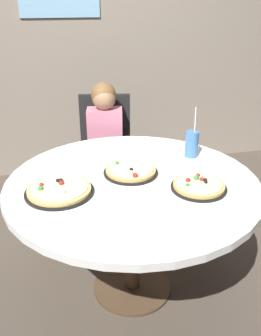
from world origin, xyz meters
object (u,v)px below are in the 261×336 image
Objects in this scene: dining_table at (133,194)px; chair_wooden at (106,149)px; pizza_pepperoni at (199,186)px; soda_cup at (192,144)px; diner_child at (106,163)px; pizza_veggie at (131,171)px; pizza_cheese at (59,190)px; plate_small at (92,148)px.

dining_table is 1.43× the size of chair_wooden.
soda_cup is (0.12, 0.40, 0.06)m from pizza_pepperoni.
diner_child reaches higher than chair_wooden.
pizza_veggie and pizza_cheese have the same top height.
chair_wooden is 0.58m from plate_small.
pizza_pepperoni is (0.32, -0.99, 0.28)m from diner_child.
soda_cup is 1.71× the size of plate_small.
pizza_cheese is (-0.41, -1.05, 0.24)m from chair_wooden.
pizza_pepperoni is (0.29, -1.17, 0.24)m from chair_wooden.
diner_child is 6.01× the size of plate_small.
dining_table is at bearing -151.26° from soda_cup.
dining_table is 1.26× the size of diner_child.
plate_small is (-0.16, 0.41, -0.01)m from pizza_veggie.
chair_wooden is 0.19m from diner_child.
dining_table is at bearing -89.04° from diner_child.
chair_wooden is 3.13× the size of pizza_veggie.
dining_table is at bearing -90.95° from chair_wooden.
soda_cup is 0.63m from plate_small.
pizza_veggie is 0.99× the size of soda_cup.
diner_child is 3.56× the size of pizza_veggie.
dining_table is 4.41× the size of soda_cup.
plate_small is (-0.14, -0.33, 0.27)m from diner_child.
dining_table is 0.52m from plate_small.
pizza_veggie is 1.69× the size of plate_small.
pizza_veggie is 0.39m from pizza_pepperoni.
dining_table is at bearing 151.30° from pizza_pepperoni.
diner_child is (-0.03, -0.18, -0.05)m from chair_wooden.
diner_child is at bearing 126.75° from soda_cup.
diner_child is at bearing 108.00° from pizza_pepperoni.
pizza_veggie is (0.01, 0.08, 0.10)m from dining_table.
pizza_veggie is at bearing -88.20° from diner_child.
chair_wooden is 1.23m from pizza_pepperoni.
pizza_cheese is 1.21× the size of pizza_pepperoni.
pizza_pepperoni is (0.30, -0.25, 0.00)m from pizza_veggie.
diner_child is 0.45m from plate_small.
pizza_veggie and pizza_pepperoni have the same top height.
soda_cup is at bearing 73.71° from pizza_pepperoni.
diner_child is (-0.01, 0.82, -0.18)m from dining_table.
plate_small is at bearing -112.54° from diner_child.
pizza_pepperoni is 0.80m from plate_small.
dining_table is 1.01m from chair_wooden.
pizza_pepperoni is at bearing -40.12° from pizza_veggie.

